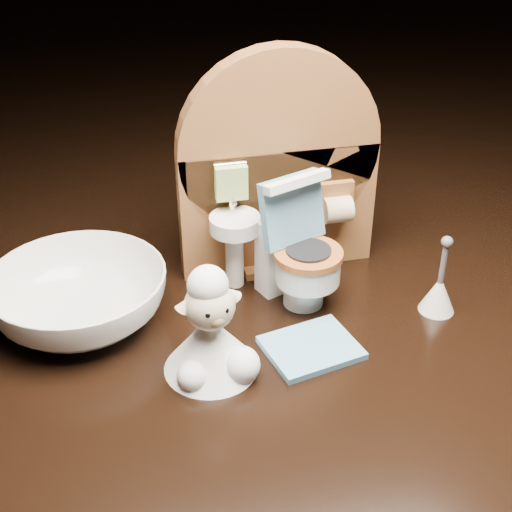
{
  "coord_description": "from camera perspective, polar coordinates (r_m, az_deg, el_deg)",
  "views": [
    {
      "loc": [
        -0.11,
        -0.34,
        0.26
      ],
      "look_at": [
        -0.03,
        0.01,
        0.05
      ],
      "focal_mm": 50.0,
      "sensor_mm": 36.0,
      "label": 1
    }
  ],
  "objects": [
    {
      "name": "backdrop_panel",
      "position": [
        0.46,
        1.72,
        6.31
      ],
      "size": [
        0.13,
        0.05,
        0.15
      ],
      "color": "brown",
      "rests_on": "ground"
    },
    {
      "name": "toy_toilet",
      "position": [
        0.44,
        3.32,
        0.01
      ],
      "size": [
        0.05,
        0.06,
        0.08
      ],
      "rotation": [
        0.0,
        0.0,
        0.37
      ],
      "color": "white",
      "rests_on": "ground"
    },
    {
      "name": "bath_mat",
      "position": [
        0.42,
        4.43,
        -7.33
      ],
      "size": [
        0.06,
        0.05,
        0.0
      ],
      "primitive_type": "cube",
      "rotation": [
        0.0,
        0.0,
        0.22
      ],
      "color": "#5F97BD",
      "rests_on": "ground"
    },
    {
      "name": "toilet_brush",
      "position": [
        0.45,
        14.41,
        -2.76
      ],
      "size": [
        0.02,
        0.02,
        0.05
      ],
      "color": "white",
      "rests_on": "ground"
    },
    {
      "name": "plush_lamb",
      "position": [
        0.39,
        -3.59,
        -6.39
      ],
      "size": [
        0.05,
        0.05,
        0.07
      ],
      "rotation": [
        0.0,
        0.0,
        0.18
      ],
      "color": "white",
      "rests_on": "ground"
    },
    {
      "name": "ceramic_bowl",
      "position": [
        0.44,
        -13.96,
        -3.26
      ],
      "size": [
        0.14,
        0.14,
        0.03
      ],
      "primitive_type": "imported",
      "rotation": [
        0.0,
        0.0,
        0.43
      ],
      "color": "white",
      "rests_on": "ground"
    }
  ]
}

